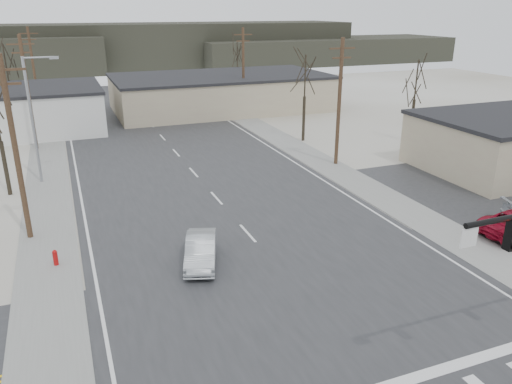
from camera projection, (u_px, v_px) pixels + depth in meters
ground at (313, 308)px, 21.40m from camera, size 140.00×140.00×0.00m
main_road at (212, 193)px, 34.48m from camera, size 18.00×110.00×0.05m
cross_road at (313, 307)px, 21.40m from camera, size 90.00×10.00×0.04m
sidewalk_left at (48, 190)px, 35.21m from camera, size 3.00×90.00×0.06m
sidewalk_right at (315, 158)px, 42.49m from camera, size 3.00×90.00×0.06m
fire_hydrant at (55, 258)px, 24.72m from camera, size 0.24×0.24×0.87m
building_right_far at (221, 92)px, 62.49m from camera, size 26.30×14.30×4.30m
upole_left_b at (15, 147)px, 26.11m from camera, size 2.20×0.30×10.00m
upole_left_c at (28, 91)px, 43.57m from camera, size 2.20×0.30×10.00m
upole_left_d at (33, 67)px, 61.02m from camera, size 2.20×0.30×10.00m
upole_right_a at (339, 101)px, 39.25m from camera, size 2.20×0.30×10.00m
upole_right_b at (243, 70)px, 58.44m from camera, size 2.20×0.30×10.00m
streetlight_main at (34, 114)px, 35.13m from camera, size 2.40×0.25×9.00m
tree_right_mid at (305, 78)px, 46.33m from camera, size 3.74×3.74×8.33m
tree_left_far at (6, 64)px, 54.56m from camera, size 3.96×3.96×8.82m
tree_right_far at (237, 57)px, 69.99m from camera, size 3.52×3.52×7.84m
tree_lot at (416, 83)px, 46.22m from camera, size 3.52×3.52×7.84m
hill_center at (170, 45)px, 108.77m from camera, size 80.00×18.00×9.00m
hill_right at (325, 50)px, 116.16m from camera, size 60.00×18.00×5.50m
sedan_crossing at (201, 250)px, 24.86m from camera, size 2.68×4.43×1.38m
car_far_a at (194, 106)px, 61.39m from camera, size 3.31×5.13×1.38m
car_far_b at (130, 89)px, 74.54m from camera, size 2.79×4.12×1.30m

